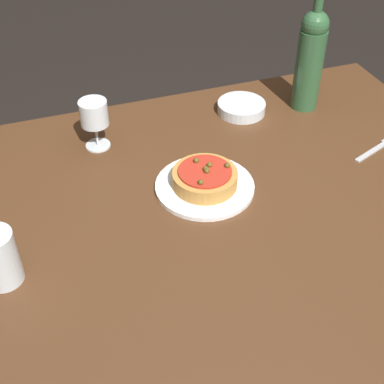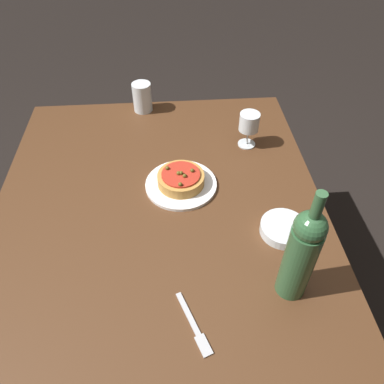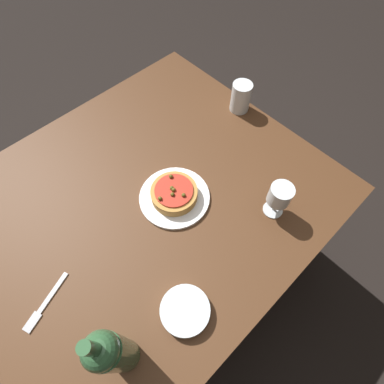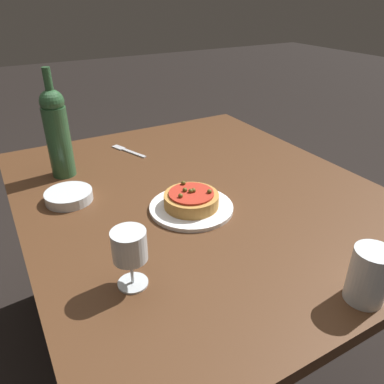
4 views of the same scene
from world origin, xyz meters
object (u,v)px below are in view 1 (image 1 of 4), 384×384
object	(u,v)px
pizza	(205,178)
side_bowl	(241,107)
wine_bottle	(310,58)
fork	(380,147)
dining_table	(249,222)
dinner_plate	(205,186)
wine_glass	(94,115)

from	to	relation	value
pizza	side_bowl	xyz separation A→B (m)	(0.23, 0.30, -0.02)
wine_bottle	fork	size ratio (longest dim) A/B	2.05
dining_table	dinner_plate	world-z (taller)	dinner_plate
dinner_plate	wine_bottle	xyz separation A→B (m)	(0.42, 0.27, 0.15)
wine_glass	fork	size ratio (longest dim) A/B	0.79
dining_table	fork	world-z (taller)	fork
wine_glass	side_bowl	bearing A→B (deg)	4.36
wine_bottle	side_bowl	xyz separation A→B (m)	(-0.19, 0.03, -0.14)
dinner_plate	fork	world-z (taller)	dinner_plate
dining_table	wine_glass	xyz separation A→B (m)	(-0.31, 0.35, 0.18)
wine_bottle	fork	xyz separation A→B (m)	(0.09, -0.27, -0.16)
dinner_plate	side_bowl	xyz separation A→B (m)	(0.23, 0.30, 0.01)
wine_glass	fork	world-z (taller)	wine_glass
dining_table	dinner_plate	size ratio (longest dim) A/B	5.21
dining_table	pizza	bearing A→B (deg)	139.94
dinner_plate	side_bowl	bearing A→B (deg)	52.81
pizza	wine_glass	xyz separation A→B (m)	(-0.21, 0.27, 0.07)
dining_table	fork	distance (m)	0.44
wine_glass	side_bowl	world-z (taller)	wine_glass
side_bowl	fork	bearing A→B (deg)	-45.90
fork	pizza	bearing A→B (deg)	159.90
dining_table	wine_bottle	size ratio (longest dim) A/B	3.54
dinner_plate	wine_bottle	bearing A→B (deg)	32.83
dining_table	wine_glass	bearing A→B (deg)	131.47
dinner_plate	dining_table	bearing A→B (deg)	-40.03
dinner_plate	fork	bearing A→B (deg)	0.69
pizza	wine_bottle	world-z (taller)	wine_bottle
wine_glass	fork	xyz separation A→B (m)	(0.73, -0.26, -0.10)
wine_bottle	side_bowl	bearing A→B (deg)	171.28
pizza	side_bowl	distance (m)	0.38
pizza	side_bowl	size ratio (longest dim) A/B	1.12
dining_table	side_bowl	size ratio (longest dim) A/B	9.00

